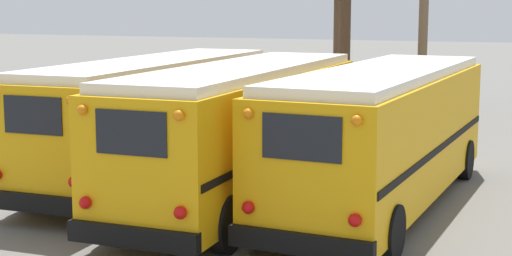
{
  "coord_description": "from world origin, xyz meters",
  "views": [
    {
      "loc": [
        6.77,
        -16.38,
        4.37
      ],
      "look_at": [
        0.0,
        0.12,
        1.56
      ],
      "focal_mm": 55.0,
      "sensor_mm": 36.0,
      "label": 1
    }
  ],
  "objects": [
    {
      "name": "school_bus_0",
      "position": [
        -2.98,
        0.75,
        1.66
      ],
      "size": [
        2.74,
        10.22,
        3.03
      ],
      "color": "#E5A00C",
      "rests_on": "ground"
    },
    {
      "name": "school_bus_1",
      "position": [
        0.0,
        -0.58,
        1.68
      ],
      "size": [
        2.66,
        10.03,
        3.06
      ],
      "color": "#E5A00C",
      "rests_on": "ground"
    },
    {
      "name": "ground_plane",
      "position": [
        0.0,
        0.0,
        0.0
      ],
      "size": [
        160.0,
        160.0,
        0.0
      ],
      "primitive_type": "plane",
      "color": "#66635E"
    },
    {
      "name": "school_bus_2",
      "position": [
        2.98,
        0.13,
        1.65
      ],
      "size": [
        2.96,
        9.93,
        3.03
      ],
      "color": "#E5A00C",
      "rests_on": "ground"
    }
  ]
}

